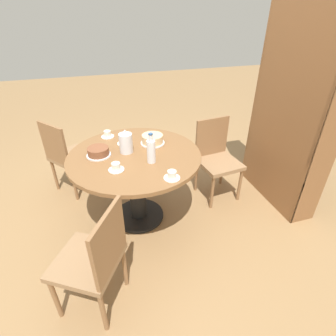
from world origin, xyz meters
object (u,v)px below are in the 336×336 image
(chair_a, at_px, (217,157))
(coffee_pot, at_px, (126,142))
(chair_b, at_px, (68,155))
(cup_c, at_px, (116,167))
(water_bottle, at_px, (151,151))
(cup_b, at_px, (172,175))
(cake_second, at_px, (98,152))
(cup_d, at_px, (124,141))
(cup_a, at_px, (107,134))
(chair_c, at_px, (94,259))
(cake_main, at_px, (152,139))
(bookshelf, at_px, (291,116))

(chair_a, bearing_deg, coffee_pot, 179.37)
(chair_b, bearing_deg, cup_c, 167.30)
(water_bottle, relative_size, cup_c, 2.08)
(cup_c, bearing_deg, cup_b, 58.21)
(water_bottle, bearing_deg, cake_second, -119.82)
(cup_b, distance_m, cup_c, 0.48)
(chair_b, xyz_separation_m, cup_d, (0.46, 0.59, 0.31))
(cup_a, xyz_separation_m, cup_c, (0.68, 0.00, 0.00))
(water_bottle, distance_m, cup_d, 0.47)
(chair_b, bearing_deg, cup_d, -166.69)
(chair_a, relative_size, chair_c, 1.00)
(cake_main, height_order, cup_d, cake_main)
(bookshelf, bearing_deg, cake_main, 79.99)
(cup_a, bearing_deg, cup_b, 23.61)
(water_bottle, relative_size, cup_b, 2.08)
(chair_a, distance_m, cup_d, 1.05)
(chair_c, bearing_deg, cake_second, -156.71)
(bookshelf, bearing_deg, cup_d, 78.98)
(cake_second, height_order, cup_d, cake_second)
(coffee_pot, bearing_deg, cake_second, -90.63)
(water_bottle, distance_m, cup_b, 0.32)
(chair_a, relative_size, cake_second, 4.04)
(chair_a, height_order, cup_d, chair_a)
(chair_a, relative_size, cake_main, 3.76)
(cup_b, bearing_deg, bookshelf, 106.16)
(cup_c, bearing_deg, coffee_pot, 155.40)
(chair_a, xyz_separation_m, cup_d, (-0.08, -1.00, 0.31))
(chair_a, height_order, cup_a, chair_a)
(chair_b, xyz_separation_m, water_bottle, (0.89, 0.77, 0.39))
(cake_main, height_order, cup_a, cake_main)
(cake_second, xyz_separation_m, cup_d, (-0.18, 0.26, -0.01))
(cake_main, height_order, cup_b, cake_main)
(bookshelf, relative_size, cup_c, 15.25)
(chair_a, xyz_separation_m, coffee_pot, (0.10, -1.01, 0.38))
(chair_c, bearing_deg, cup_c, -170.64)
(cake_second, relative_size, cup_a, 1.68)
(cup_d, bearing_deg, cake_main, 73.98)
(chair_c, xyz_separation_m, bookshelf, (-0.77, 2.04, 0.50))
(coffee_pot, xyz_separation_m, water_bottle, (0.25, 0.18, 0.01))
(cup_d, bearing_deg, bookshelf, 78.98)
(cup_a, distance_m, cup_c, 0.68)
(cup_a, relative_size, cup_c, 1.00)
(bookshelf, height_order, cup_c, bookshelf)
(coffee_pot, distance_m, cake_second, 0.26)
(water_bottle, bearing_deg, coffee_pot, -143.90)
(chair_c, distance_m, bookshelf, 2.24)
(chair_c, bearing_deg, chair_a, 157.93)
(chair_c, bearing_deg, cup_d, -167.99)
(cake_main, bearing_deg, cup_d, -106.02)
(chair_b, height_order, cake_main, chair_b)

